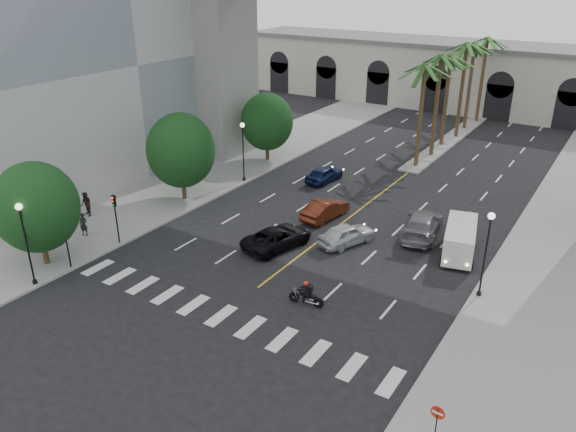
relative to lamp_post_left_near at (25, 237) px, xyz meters
The scene contains 30 objects.
ground 12.86m from the lamp_post_left_near, 23.68° to the left, with size 140.00×140.00×0.00m, color black.
sidewalk_left 20.56m from the lamp_post_left_near, 100.20° to the left, with size 8.00×100.00×0.15m, color gray.
sidewalk_right 33.27m from the lamp_post_left_near, 37.15° to the left, with size 8.00×100.00×0.15m, color gray.
median 44.59m from the lamp_post_left_near, 75.15° to the left, with size 2.00×24.00×0.20m, color gray.
building_left 24.14m from the lamp_post_left_near, 132.54° to the left, with size 16.50×32.50×20.60m.
pier_building 61.08m from the lamp_post_left_near, 79.24° to the left, with size 71.00×10.50×8.50m.
palm_a 35.40m from the lamp_post_left_near, 70.94° to the left, with size 3.20×3.20×10.30m.
palm_b 39.23m from the lamp_post_left_near, 72.73° to the left, with size 3.20×3.20×10.60m.
palm_c 42.88m from the lamp_post_left_near, 74.72° to the left, with size 3.20×3.20×10.10m.
palm_d 46.90m from the lamp_post_left_near, 75.60° to the left, with size 3.20×3.20×10.90m.
palm_e 50.64m from the lamp_post_left_near, 77.01° to the left, with size 3.20×3.20×10.40m.
palm_f 54.61m from the lamp_post_left_near, 77.65° to the left, with size 3.20×3.20×10.70m.
street_tree_near 2.68m from the lamp_post_left_near, 128.66° to the left, with size 5.20×5.20×6.89m.
street_tree_mid 15.12m from the lamp_post_left_near, 96.09° to the left, with size 5.44×5.44×7.21m.
street_tree_far 27.06m from the lamp_post_left_near, 93.39° to the left, with size 5.04×5.04×6.68m.
lamp_post_left_near is the anchor object (origin of this frame).
lamp_post_left_far 21.00m from the lamp_post_left_near, 90.00° to the left, with size 0.40×0.40×5.35m.
lamp_post_right 26.25m from the lamp_post_left_near, 29.69° to the left, with size 0.40×0.40×5.35m.
traffic_signal_near 2.60m from the lamp_post_left_near, 87.71° to the left, with size 0.25×0.18×3.65m.
traffic_signal_far 6.54m from the lamp_post_left_near, 89.12° to the left, with size 0.25×0.18×3.65m.
motorcycle_rider 16.58m from the lamp_post_left_near, 25.15° to the left, with size 2.10×0.58×1.52m.
car_a 20.14m from the lamp_post_left_near, 48.65° to the left, with size 1.73×4.29×1.46m, color silver.
car_b 20.65m from the lamp_post_left_near, 61.12° to the left, with size 1.55×4.44×1.46m, color #531E10.
car_c 15.51m from the lamp_post_left_near, 51.84° to the left, with size 2.38×5.15×1.43m, color black.
car_d 25.69m from the lamp_post_left_near, 48.13° to the left, with size 2.35×5.77×1.68m, color slate.
car_e 25.70m from the lamp_post_left_near, 76.54° to the left, with size 1.67×4.16×1.42m, color #0D193C.
cargo_van 26.79m from the lamp_post_left_near, 40.78° to the left, with size 2.94×5.29×2.13m.
pedestrian_a 7.02m from the lamp_post_left_near, 115.27° to the left, with size 0.61×0.40×1.66m, color black.
pedestrian_b 10.21m from the lamp_post_left_near, 122.99° to the left, with size 0.91×0.71×1.88m, color black.
do_not_enter_sign 24.45m from the lamp_post_left_near, ahead, with size 0.58×0.06×2.36m.
Camera 1 is at (16.99, -21.33, 17.55)m, focal length 35.00 mm.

